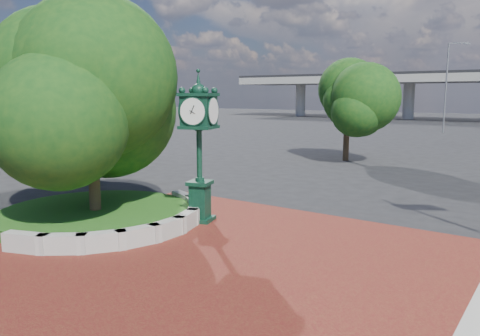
% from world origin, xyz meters
% --- Properties ---
extents(ground, '(200.00, 200.00, 0.00)m').
position_xyz_m(ground, '(0.00, 0.00, 0.00)').
color(ground, black).
rests_on(ground, ground).
extents(plaza, '(12.00, 12.00, 0.04)m').
position_xyz_m(plaza, '(0.00, -1.00, 0.02)').
color(plaza, maroon).
rests_on(plaza, ground).
extents(planter_wall, '(2.96, 6.77, 0.54)m').
position_xyz_m(planter_wall, '(-2.71, -0.00, 0.27)').
color(planter_wall, '#9E9B93').
rests_on(planter_wall, ground).
extents(grass_bed, '(6.10, 6.10, 0.40)m').
position_xyz_m(grass_bed, '(-5.00, 0.00, 0.20)').
color(grass_bed, '#214E16').
rests_on(grass_bed, ground).
extents(tree_planter, '(5.20, 5.20, 6.33)m').
position_xyz_m(tree_planter, '(-5.00, 0.00, 3.72)').
color(tree_planter, '#38281C').
rests_on(tree_planter, ground).
extents(tree_northwest, '(5.60, 5.60, 6.93)m').
position_xyz_m(tree_northwest, '(-13.00, 5.00, 4.12)').
color(tree_northwest, '#38281C').
rests_on(tree_northwest, ground).
extents(tree_street, '(4.40, 4.40, 5.45)m').
position_xyz_m(tree_street, '(-4.00, 18.00, 3.24)').
color(tree_street, '#38281C').
rests_on(tree_street, ground).
extents(post_clock, '(1.20, 1.20, 4.77)m').
position_xyz_m(post_clock, '(-2.20, 1.91, 2.62)').
color(post_clock, black).
rests_on(post_clock, ground).
extents(street_lamp_far, '(2.06, 0.74, 9.38)m').
position_xyz_m(street_lamp_far, '(-3.73, 44.26, 5.50)').
color(street_lamp_far, slate).
rests_on(street_lamp_far, ground).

